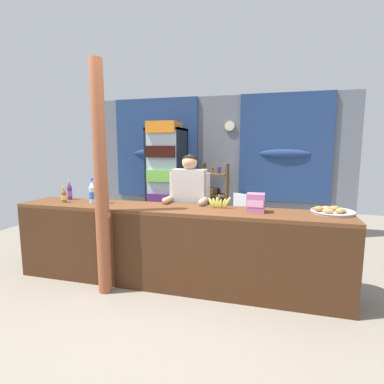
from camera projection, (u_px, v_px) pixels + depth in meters
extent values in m
plane|color=gray|center=(191.00, 261.00, 4.31)|extent=(7.94, 7.94, 0.00)
cube|color=slate|center=(217.00, 164.00, 5.92)|extent=(5.01, 0.12, 2.55)
cube|color=navy|center=(156.00, 148.00, 6.12)|extent=(1.72, 0.04, 1.94)
ellipsoid|color=navy|center=(156.00, 153.00, 6.11)|extent=(0.95, 0.10, 0.16)
cube|color=navy|center=(285.00, 148.00, 5.46)|extent=(1.61, 0.04, 1.94)
ellipsoid|color=navy|center=(285.00, 154.00, 5.46)|extent=(0.89, 0.10, 0.16)
cylinder|color=tan|center=(230.00, 126.00, 5.68)|extent=(0.20, 0.03, 0.20)
cylinder|color=white|center=(230.00, 126.00, 5.66)|extent=(0.17, 0.01, 0.17)
cube|color=beige|center=(188.00, 145.00, 5.94)|extent=(0.24, 0.02, 0.18)
cube|color=brown|center=(173.00, 209.00, 3.46)|extent=(3.81, 0.57, 0.04)
cube|color=#432715|center=(165.00, 256.00, 3.28)|extent=(3.81, 0.04, 0.87)
cube|color=#432715|center=(40.00, 235.00, 4.02)|extent=(0.08, 0.51, 0.87)
cube|color=#432715|center=(350.00, 264.00, 3.03)|extent=(0.08, 0.51, 0.87)
cylinder|color=#995133|center=(103.00, 238.00, 3.31)|extent=(0.15, 0.15, 1.24)
cylinder|color=#995133|center=(98.00, 121.00, 3.12)|extent=(0.14, 0.14, 1.24)
ellipsoid|color=#995133|center=(108.00, 216.00, 3.25)|extent=(0.06, 0.05, 0.08)
cube|color=black|center=(172.00, 180.00, 5.86)|extent=(0.64, 0.04, 1.93)
cube|color=black|center=(152.00, 181.00, 5.68)|extent=(0.04, 0.58, 1.93)
cube|color=black|center=(183.00, 182.00, 5.52)|extent=(0.04, 0.58, 1.93)
cube|color=black|center=(166.00, 130.00, 5.47)|extent=(0.64, 0.58, 0.04)
cube|color=black|center=(168.00, 230.00, 5.74)|extent=(0.64, 0.58, 0.08)
cube|color=silver|center=(162.00, 181.00, 5.33)|extent=(0.58, 0.02, 1.77)
cylinder|color=#B7B7BC|center=(175.00, 184.00, 5.24)|extent=(0.02, 0.02, 0.40)
cube|color=silver|center=(167.00, 203.00, 5.66)|extent=(0.56, 0.50, 0.02)
cube|color=#56286B|center=(165.00, 198.00, 5.53)|extent=(0.52, 0.46, 0.20)
cube|color=silver|center=(167.00, 180.00, 5.60)|extent=(0.56, 0.50, 0.02)
cube|color=#75C64C|center=(165.00, 175.00, 5.47)|extent=(0.52, 0.46, 0.20)
cube|color=silver|center=(167.00, 157.00, 5.54)|extent=(0.56, 0.50, 0.02)
cube|color=black|center=(164.00, 151.00, 5.41)|extent=(0.52, 0.46, 0.20)
cube|color=silver|center=(167.00, 134.00, 5.48)|extent=(0.56, 0.50, 0.02)
cube|color=orange|center=(164.00, 127.00, 5.35)|extent=(0.52, 0.46, 0.20)
cube|color=brown|center=(203.00, 198.00, 5.71)|extent=(0.04, 0.28, 1.30)
cube|color=brown|center=(227.00, 199.00, 5.59)|extent=(0.04, 0.28, 1.30)
cube|color=brown|center=(215.00, 174.00, 5.58)|extent=(0.44, 0.28, 0.02)
cylinder|color=brown|center=(212.00, 170.00, 5.59)|extent=(0.06, 0.06, 0.10)
cylinder|color=#56286B|center=(219.00, 170.00, 5.56)|extent=(0.06, 0.06, 0.12)
cube|color=brown|center=(215.00, 195.00, 5.64)|extent=(0.44, 0.28, 0.02)
cylinder|color=orange|center=(212.00, 191.00, 5.65)|extent=(0.06, 0.06, 0.10)
cylinder|color=black|center=(219.00, 191.00, 5.61)|extent=(0.06, 0.06, 0.12)
cube|color=brown|center=(215.00, 216.00, 5.70)|extent=(0.44, 0.28, 0.02)
cylinder|color=brown|center=(211.00, 211.00, 5.70)|extent=(0.05, 0.05, 0.16)
cylinder|color=orange|center=(218.00, 211.00, 5.67)|extent=(0.07, 0.07, 0.14)
cube|color=silver|center=(251.00, 218.00, 4.98)|extent=(0.60, 0.60, 0.04)
cube|color=silver|center=(244.00, 207.00, 4.81)|extent=(0.38, 0.25, 0.40)
cylinder|color=silver|center=(267.00, 231.00, 5.01)|extent=(0.04, 0.04, 0.44)
cylinder|color=silver|center=(248.00, 227.00, 5.28)|extent=(0.04, 0.04, 0.44)
cylinder|color=silver|center=(254.00, 236.00, 4.75)|extent=(0.04, 0.04, 0.44)
cylinder|color=silver|center=(235.00, 231.00, 5.02)|extent=(0.04, 0.04, 0.44)
cube|color=silver|center=(262.00, 213.00, 4.82)|extent=(0.24, 0.36, 0.03)
cube|color=silver|center=(242.00, 209.00, 5.11)|extent=(0.24, 0.36, 0.03)
cylinder|color=#28282D|center=(183.00, 239.00, 3.98)|extent=(0.11, 0.11, 0.81)
cylinder|color=#28282D|center=(196.00, 240.00, 3.93)|extent=(0.11, 0.11, 0.81)
cube|color=#BCB7B2|center=(190.00, 189.00, 3.86)|extent=(0.42, 0.20, 0.51)
sphere|color=tan|center=(190.00, 162.00, 3.81)|extent=(0.19, 0.19, 0.19)
ellipsoid|color=black|center=(190.00, 159.00, 3.81)|extent=(0.18, 0.18, 0.10)
cylinder|color=#BCB7B2|center=(173.00, 185.00, 3.91)|extent=(0.08, 0.08, 0.33)
cylinder|color=tan|center=(169.00, 199.00, 3.79)|extent=(0.07, 0.26, 0.07)
sphere|color=tan|center=(165.00, 201.00, 3.67)|extent=(0.08, 0.08, 0.08)
cylinder|color=#BCB7B2|center=(207.00, 186.00, 3.79)|extent=(0.08, 0.08, 0.33)
cylinder|color=tan|center=(204.00, 201.00, 3.67)|extent=(0.07, 0.26, 0.07)
sphere|color=tan|center=(202.00, 203.00, 3.55)|extent=(0.08, 0.08, 0.08)
cylinder|color=silver|center=(93.00, 195.00, 3.75)|extent=(0.08, 0.08, 0.19)
cone|color=silver|center=(92.00, 184.00, 3.73)|extent=(0.08, 0.08, 0.09)
cylinder|color=blue|center=(92.00, 179.00, 3.72)|extent=(0.04, 0.04, 0.03)
cylinder|color=blue|center=(93.00, 195.00, 3.75)|extent=(0.09, 0.09, 0.09)
cylinder|color=orange|center=(104.00, 198.00, 3.71)|extent=(0.07, 0.07, 0.14)
cone|color=orange|center=(104.00, 189.00, 3.70)|extent=(0.07, 0.07, 0.07)
cylinder|color=white|center=(104.00, 185.00, 3.69)|extent=(0.03, 0.03, 0.02)
cylinder|color=#194C99|center=(104.00, 198.00, 3.71)|extent=(0.07, 0.07, 0.06)
cylinder|color=#56286B|center=(70.00, 193.00, 3.99)|extent=(0.06, 0.06, 0.16)
cone|color=#56286B|center=(69.00, 185.00, 3.97)|extent=(0.06, 0.06, 0.07)
cylinder|color=silver|center=(69.00, 181.00, 3.96)|extent=(0.03, 0.03, 0.03)
cylinder|color=purple|center=(70.00, 193.00, 3.99)|extent=(0.06, 0.06, 0.07)
cylinder|color=brown|center=(64.00, 197.00, 3.79)|extent=(0.06, 0.06, 0.12)
cone|color=brown|center=(64.00, 190.00, 3.78)|extent=(0.06, 0.06, 0.06)
cylinder|color=#E5CC4C|center=(63.00, 187.00, 3.77)|extent=(0.03, 0.03, 0.02)
cylinder|color=#E5D166|center=(64.00, 197.00, 3.79)|extent=(0.06, 0.06, 0.06)
cube|color=#B76699|center=(256.00, 203.00, 3.21)|extent=(0.18, 0.15, 0.20)
cube|color=#F7A5D8|center=(255.00, 204.00, 3.14)|extent=(0.17, 0.00, 0.07)
cylinder|color=#BCBCC1|center=(333.00, 212.00, 3.16)|extent=(0.42, 0.42, 0.02)
torus|color=#BCBCC1|center=(333.00, 211.00, 3.16)|extent=(0.44, 0.44, 0.02)
ellipsoid|color=#B2753D|center=(342.00, 210.00, 3.13)|extent=(0.08, 0.09, 0.04)
ellipsoid|color=#B2753D|center=(335.00, 208.00, 3.23)|extent=(0.10, 0.09, 0.05)
ellipsoid|color=tan|center=(326.00, 208.00, 3.24)|extent=(0.09, 0.09, 0.04)
ellipsoid|color=#B2753D|center=(319.00, 209.00, 3.18)|extent=(0.09, 0.08, 0.06)
ellipsoid|color=tan|center=(328.00, 211.00, 3.07)|extent=(0.11, 0.06, 0.05)
ellipsoid|color=#C68947|center=(340.00, 211.00, 3.08)|extent=(0.08, 0.08, 0.05)
ellipsoid|color=#CCC14C|center=(211.00, 203.00, 3.44)|extent=(0.10, 0.05, 0.13)
ellipsoid|color=#CCC14C|center=(215.00, 203.00, 3.44)|extent=(0.08, 0.04, 0.13)
ellipsoid|color=#CCC14C|center=(218.00, 203.00, 3.43)|extent=(0.06, 0.04, 0.14)
ellipsoid|color=#CCC14C|center=(221.00, 204.00, 3.42)|extent=(0.04, 0.04, 0.11)
ellipsoid|color=#CCC14C|center=(224.00, 204.00, 3.41)|extent=(0.07, 0.04, 0.12)
ellipsoid|color=#CCC14C|center=(227.00, 203.00, 3.40)|extent=(0.11, 0.04, 0.15)
cylinder|color=olive|center=(219.00, 197.00, 3.41)|extent=(0.02, 0.02, 0.05)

